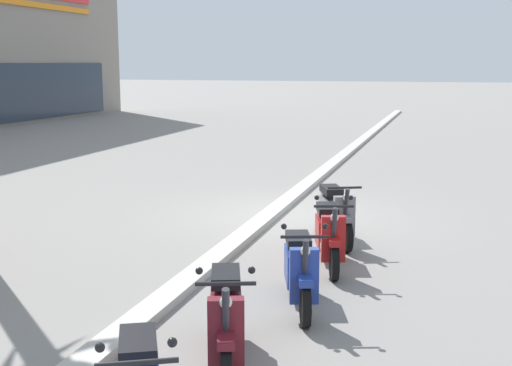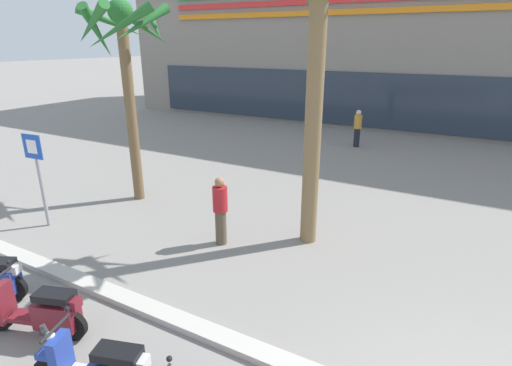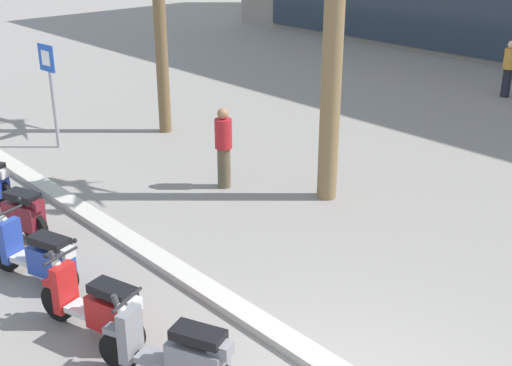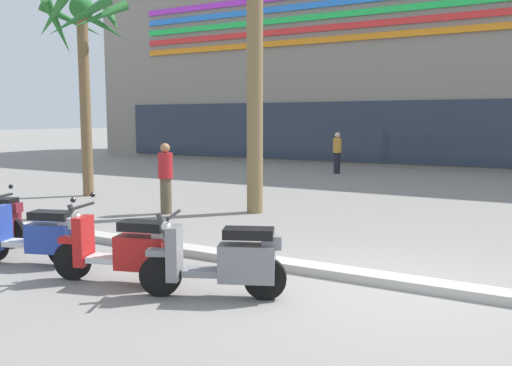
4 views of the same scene
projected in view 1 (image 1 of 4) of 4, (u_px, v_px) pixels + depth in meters
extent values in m
plane|color=gray|center=(286.00, 215.00, 13.51)|extent=(200.00, 200.00, 0.00)
cube|color=#BCB7AD|center=(274.00, 211.00, 13.57)|extent=(60.00, 0.36, 0.12)
cube|color=black|center=(138.00, 344.00, 5.45)|extent=(0.67, 0.54, 0.12)
cylinder|color=black|center=(137.00, 363.00, 4.52)|extent=(0.28, 0.52, 0.04)
cube|color=silver|center=(138.00, 341.00, 5.74)|extent=(0.30, 0.29, 0.16)
sphere|color=black|center=(172.00, 342.00, 4.56)|extent=(0.07, 0.07, 0.07)
sphere|color=black|center=(100.00, 347.00, 4.48)|extent=(0.07, 0.07, 0.07)
cylinder|color=black|center=(226.00, 317.00, 7.40)|extent=(0.52, 0.26, 0.52)
cube|color=maroon|center=(226.00, 337.00, 6.69)|extent=(0.66, 0.46, 0.08)
cube|color=maroon|center=(226.00, 309.00, 7.15)|extent=(0.75, 0.52, 0.44)
cube|color=black|center=(226.00, 276.00, 7.11)|extent=(0.67, 0.48, 0.12)
cube|color=maroon|center=(226.00, 332.00, 6.23)|extent=(0.24, 0.37, 0.66)
cube|color=maroon|center=(226.00, 340.00, 6.05)|extent=(0.35, 0.26, 0.08)
cylinder|color=#333338|center=(226.00, 320.00, 6.12)|extent=(0.29, 0.16, 0.69)
cylinder|color=black|center=(226.00, 284.00, 6.14)|extent=(0.22, 0.54, 0.04)
sphere|color=white|center=(226.00, 302.00, 6.07)|extent=(0.12, 0.12, 0.12)
cube|color=maroon|center=(226.00, 277.00, 7.40)|extent=(0.29, 0.27, 0.16)
sphere|color=black|center=(252.00, 270.00, 6.15)|extent=(0.07, 0.07, 0.07)
sphere|color=black|center=(199.00, 271.00, 6.13)|extent=(0.07, 0.07, 0.07)
cylinder|color=black|center=(305.00, 305.00, 7.76)|extent=(0.53, 0.25, 0.52)
cylinder|color=black|center=(297.00, 272.00, 8.96)|extent=(0.53, 0.25, 0.52)
cube|color=silver|center=(301.00, 284.00, 8.30)|extent=(0.66, 0.45, 0.08)
cube|color=#233D9E|center=(298.00, 266.00, 8.71)|extent=(0.75, 0.51, 0.43)
cube|color=black|center=(298.00, 240.00, 8.67)|extent=(0.66, 0.47, 0.12)
cube|color=#233D9E|center=(304.00, 276.00, 7.89)|extent=(0.24, 0.37, 0.66)
cube|color=#233D9E|center=(306.00, 281.00, 7.71)|extent=(0.35, 0.25, 0.08)
cylinder|color=#333338|center=(305.00, 265.00, 7.78)|extent=(0.29, 0.15, 0.69)
cylinder|color=black|center=(305.00, 237.00, 7.80)|extent=(0.21, 0.55, 0.04)
sphere|color=white|center=(305.00, 251.00, 7.73)|extent=(0.12, 0.12, 0.12)
cube|color=silver|center=(296.00, 241.00, 8.96)|extent=(0.29, 0.26, 0.16)
sphere|color=black|center=(325.00, 226.00, 7.81)|extent=(0.07, 0.07, 0.07)
sphere|color=black|center=(284.00, 227.00, 7.80)|extent=(0.07, 0.07, 0.07)
cylinder|color=black|center=(334.00, 262.00, 9.42)|extent=(0.53, 0.24, 0.52)
cylinder|color=black|center=(326.00, 239.00, 10.65)|extent=(0.53, 0.24, 0.52)
cube|color=silver|center=(330.00, 247.00, 9.97)|extent=(0.65, 0.44, 0.08)
cube|color=red|center=(327.00, 232.00, 10.40)|extent=(0.74, 0.50, 0.44)
cube|color=black|center=(327.00, 209.00, 10.36)|extent=(0.66, 0.46, 0.12)
cube|color=red|center=(333.00, 239.00, 9.55)|extent=(0.23, 0.37, 0.66)
cube|color=red|center=(335.00, 242.00, 9.37)|extent=(0.35, 0.24, 0.08)
cylinder|color=#333338|center=(334.00, 230.00, 9.44)|extent=(0.29, 0.15, 0.69)
cylinder|color=black|center=(334.00, 206.00, 9.46)|extent=(0.19, 0.55, 0.04)
sphere|color=white|center=(334.00, 218.00, 9.39)|extent=(0.12, 0.12, 0.12)
cube|color=silver|center=(326.00, 212.00, 10.65)|extent=(0.29, 0.26, 0.16)
sphere|color=black|center=(351.00, 198.00, 9.46)|extent=(0.07, 0.07, 0.07)
sphere|color=black|center=(317.00, 198.00, 9.46)|extent=(0.07, 0.07, 0.07)
cylinder|color=black|center=(346.00, 236.00, 10.83)|extent=(0.52, 0.30, 0.52)
cylinder|color=black|center=(328.00, 218.00, 12.09)|extent=(0.52, 0.30, 0.52)
cube|color=slate|center=(338.00, 224.00, 11.40)|extent=(0.66, 0.50, 0.08)
cube|color=slate|center=(331.00, 211.00, 11.84)|extent=(0.75, 0.56, 0.45)
cube|color=black|center=(331.00, 190.00, 11.80)|extent=(0.67, 0.51, 0.12)
cube|color=slate|center=(344.00, 216.00, 10.95)|extent=(0.26, 0.37, 0.66)
cube|color=slate|center=(347.00, 219.00, 10.78)|extent=(0.36, 0.27, 0.08)
cylinder|color=#333338|center=(346.00, 208.00, 10.85)|extent=(0.29, 0.18, 0.69)
cylinder|color=black|center=(345.00, 188.00, 10.87)|extent=(0.26, 0.53, 0.04)
sphere|color=white|center=(346.00, 197.00, 10.80)|extent=(0.12, 0.12, 0.12)
cube|color=slate|center=(328.00, 193.00, 12.09)|extent=(0.30, 0.28, 0.16)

